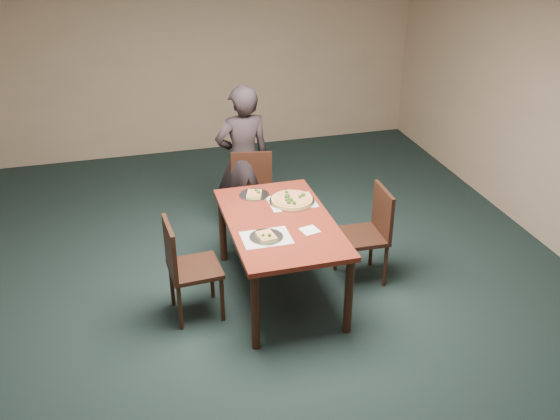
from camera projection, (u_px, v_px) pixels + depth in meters
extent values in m
plane|color=black|center=(276.00, 315.00, 5.42)|extent=(8.00, 8.00, 0.00)
plane|color=tan|center=(197.00, 49.00, 8.19)|extent=(6.00, 0.00, 6.00)
cube|color=#601C13|center=(280.00, 223.00, 5.39)|extent=(0.90, 1.50, 0.04)
cylinder|color=black|center=(255.00, 312.00, 4.88)|extent=(0.07, 0.07, 0.70)
cylinder|color=black|center=(223.00, 229.00, 6.06)|extent=(0.07, 0.07, 0.70)
cylinder|color=black|center=(349.00, 296.00, 5.06)|extent=(0.07, 0.07, 0.70)
cylinder|color=black|center=(299.00, 218.00, 6.24)|extent=(0.07, 0.07, 0.70)
cube|color=black|center=(253.00, 201.00, 6.37)|extent=(0.49, 0.49, 0.04)
cylinder|color=black|center=(236.00, 230.00, 6.31)|extent=(0.04, 0.04, 0.43)
cylinder|color=black|center=(236.00, 213.00, 6.63)|extent=(0.04, 0.04, 0.43)
cylinder|color=black|center=(271.00, 229.00, 6.33)|extent=(0.04, 0.04, 0.43)
cylinder|color=black|center=(270.00, 212.00, 6.65)|extent=(0.04, 0.04, 0.43)
cube|color=black|center=(252.00, 172.00, 6.43)|extent=(0.42, 0.12, 0.44)
cube|color=black|center=(195.00, 269.00, 5.24)|extent=(0.45, 0.45, 0.04)
cylinder|color=black|center=(222.00, 299.00, 5.26)|extent=(0.04, 0.04, 0.43)
cylinder|color=black|center=(180.00, 308.00, 5.15)|extent=(0.04, 0.04, 0.43)
cylinder|color=black|center=(212.00, 277.00, 5.56)|extent=(0.04, 0.04, 0.43)
cylinder|color=black|center=(172.00, 285.00, 5.45)|extent=(0.04, 0.04, 0.43)
cube|color=black|center=(170.00, 248.00, 5.08)|extent=(0.06, 0.42, 0.44)
cube|color=black|center=(362.00, 236.00, 5.73)|extent=(0.43, 0.43, 0.04)
cylinder|color=black|center=(336.00, 251.00, 5.95)|extent=(0.04, 0.04, 0.43)
cylinder|color=black|center=(371.00, 246.00, 6.03)|extent=(0.04, 0.04, 0.43)
cylinder|color=black|center=(348.00, 271.00, 5.64)|extent=(0.04, 0.04, 0.43)
cylinder|color=black|center=(385.00, 266.00, 5.72)|extent=(0.04, 0.04, 0.43)
cube|color=black|center=(383.00, 211.00, 5.65)|extent=(0.05, 0.42, 0.44)
imported|color=black|center=(243.00, 160.00, 6.45)|extent=(0.61, 0.43, 1.58)
cube|color=white|center=(292.00, 202.00, 5.69)|extent=(0.42, 0.32, 0.00)
cube|color=white|center=(266.00, 238.00, 5.11)|extent=(0.40, 0.30, 0.00)
cylinder|color=silver|center=(292.00, 201.00, 5.68)|extent=(0.42, 0.42, 0.01)
cylinder|color=tan|center=(292.00, 200.00, 5.67)|extent=(0.38, 0.38, 0.02)
cylinder|color=#FBD182|center=(292.00, 198.00, 5.67)|extent=(0.34, 0.34, 0.01)
sphere|color=#214715|center=(289.00, 202.00, 5.56)|extent=(0.04, 0.04, 0.04)
sphere|color=#214715|center=(300.00, 197.00, 5.66)|extent=(0.03, 0.03, 0.03)
sphere|color=#214715|center=(303.00, 195.00, 5.70)|extent=(0.04, 0.04, 0.04)
sphere|color=#214715|center=(291.00, 200.00, 5.60)|extent=(0.04, 0.04, 0.04)
sphere|color=#214715|center=(286.00, 192.00, 5.76)|extent=(0.03, 0.03, 0.03)
sphere|color=#214715|center=(287.00, 200.00, 5.61)|extent=(0.03, 0.03, 0.03)
sphere|color=#214715|center=(287.00, 196.00, 5.66)|extent=(0.04, 0.04, 0.04)
sphere|color=#214715|center=(303.00, 194.00, 5.71)|extent=(0.03, 0.03, 0.03)
sphere|color=#214715|center=(294.00, 203.00, 5.55)|extent=(0.04, 0.04, 0.04)
sphere|color=#214715|center=(287.00, 196.00, 5.68)|extent=(0.04, 0.04, 0.04)
cylinder|color=silver|center=(266.00, 237.00, 5.11)|extent=(0.28, 0.28, 0.01)
cube|color=tan|center=(266.00, 236.00, 5.10)|extent=(0.15, 0.19, 0.02)
cube|color=#FBD182|center=(266.00, 234.00, 5.09)|extent=(0.12, 0.15, 0.01)
sphere|color=#214715|center=(269.00, 235.00, 5.06)|extent=(0.03, 0.03, 0.03)
sphere|color=#214715|center=(263.00, 235.00, 5.06)|extent=(0.03, 0.03, 0.03)
cylinder|color=silver|center=(254.00, 195.00, 5.80)|extent=(0.28, 0.28, 0.01)
cube|color=tan|center=(254.00, 194.00, 5.80)|extent=(0.18, 0.20, 0.02)
cube|color=#FBD182|center=(254.00, 193.00, 5.79)|extent=(0.14, 0.16, 0.01)
sphere|color=#214715|center=(256.00, 190.00, 5.82)|extent=(0.03, 0.03, 0.03)
sphere|color=#214715|center=(258.00, 192.00, 5.77)|extent=(0.03, 0.03, 0.03)
cube|color=white|center=(310.00, 230.00, 5.21)|extent=(0.17, 0.17, 0.01)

